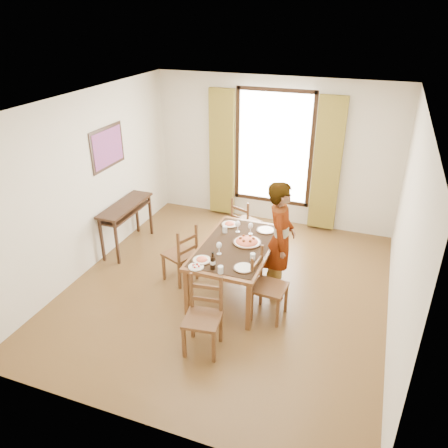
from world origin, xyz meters
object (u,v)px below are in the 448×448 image
(dining_table, at_px, (236,249))
(pasta_platter, at_px, (247,240))
(console_table, at_px, (126,211))
(man, at_px, (280,240))

(dining_table, height_order, pasta_platter, pasta_platter)
(pasta_platter, bearing_deg, console_table, 167.85)
(console_table, relative_size, dining_table, 0.72)
(dining_table, height_order, man, man)
(console_table, bearing_deg, man, -8.88)
(console_table, height_order, pasta_platter, pasta_platter)
(dining_table, bearing_deg, man, 15.36)
(dining_table, xyz_separation_m, man, (0.58, 0.16, 0.17))
(man, relative_size, pasta_platter, 4.28)
(dining_table, distance_m, pasta_platter, 0.19)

